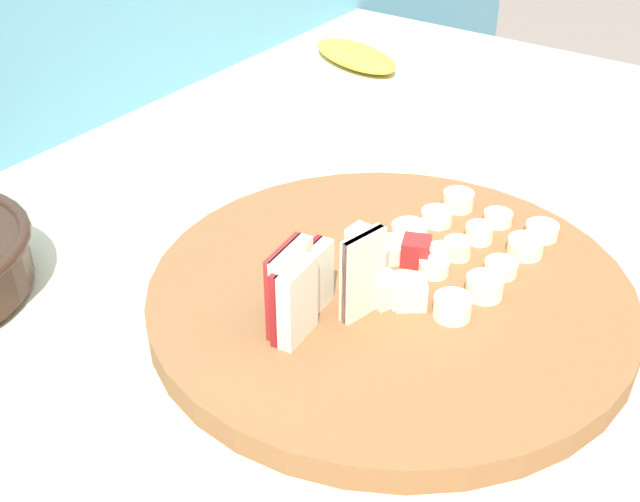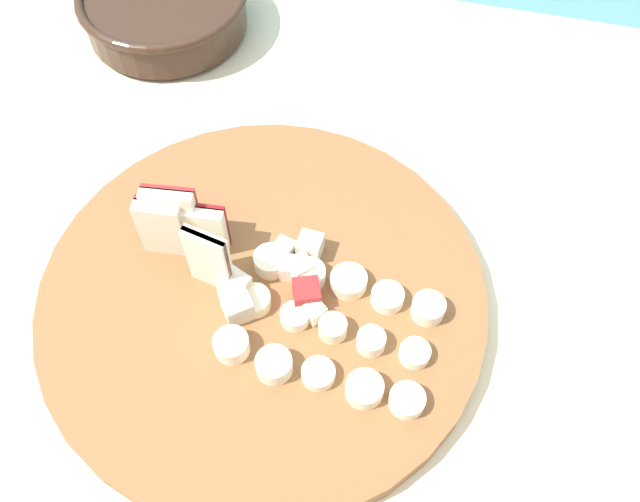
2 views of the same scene
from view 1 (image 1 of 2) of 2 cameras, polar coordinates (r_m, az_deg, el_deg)
The scene contains 6 objects.
tile_backsplash at distance 0.97m, azimuth -20.34°, elevation -3.61°, with size 2.40×0.04×1.42m, color #5BA3C1.
cutting_board at distance 0.63m, azimuth 5.00°, elevation -3.17°, with size 0.36×0.36×0.02m, color brown.
apple_wedge_fan at distance 0.57m, azimuth -0.53°, elevation -2.43°, with size 0.09×0.05×0.06m.
apple_dice_pile at distance 0.63m, azimuth 4.95°, elevation -1.01°, with size 0.09×0.09×0.02m.
banana_slice_rows at distance 0.66m, azimuth 9.07°, elevation 0.02°, with size 0.17×0.12×0.02m.
banana_peel at distance 1.09m, azimuth 2.45°, elevation 13.18°, with size 0.14×0.06×0.02m, color gold.
Camera 1 is at (-0.40, -0.25, 1.25)m, focal length 46.84 mm.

